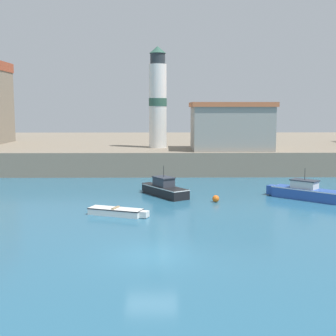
% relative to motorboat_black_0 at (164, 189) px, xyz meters
% --- Properties ---
extents(ground_plane, '(200.00, 200.00, 0.00)m').
position_rel_motorboat_black_0_xyz_m(ground_plane, '(-0.65, -15.40, -0.56)').
color(ground_plane, '#28607F').
extents(quay_seawall, '(120.00, 40.00, 2.52)m').
position_rel_motorboat_black_0_xyz_m(quay_seawall, '(-0.65, 29.95, 0.71)').
color(quay_seawall, gray).
rests_on(quay_seawall, ground).
extents(motorboat_black_0, '(3.89, 5.12, 2.44)m').
position_rel_motorboat_black_0_xyz_m(motorboat_black_0, '(0.00, 0.00, 0.00)').
color(motorboat_black_0, black).
rests_on(motorboat_black_0, ground).
extents(motorboat_blue_2, '(5.31, 4.88, 2.42)m').
position_rel_motorboat_black_0_xyz_m(motorboat_blue_2, '(10.99, -1.57, 0.01)').
color(motorboat_blue_2, '#284C9E').
rests_on(motorboat_blue_2, ground).
extents(dinghy_white_3, '(4.16, 2.33, 0.55)m').
position_rel_motorboat_black_0_xyz_m(dinghy_white_3, '(-3.13, -6.92, -0.30)').
color(dinghy_white_3, white).
rests_on(dinghy_white_3, ground).
extents(mooring_buoy, '(0.53, 0.53, 0.53)m').
position_rel_motorboat_black_0_xyz_m(mooring_buoy, '(3.89, -2.62, -0.29)').
color(mooring_buoy, orange).
rests_on(mooring_buoy, ground).
extents(lighthouse, '(2.05, 2.05, 11.44)m').
position_rel_motorboat_black_0_xyz_m(lighthouse, '(-0.65, 16.59, 7.49)').
color(lighthouse, silver).
rests_on(lighthouse, quay_seawall).
extents(harbor_shed_near_wharf, '(8.82, 6.93, 5.14)m').
position_rel_motorboat_black_0_xyz_m(harbor_shed_near_wharf, '(7.35, 13.86, 4.56)').
color(harbor_shed_near_wharf, gray).
rests_on(harbor_shed_near_wharf, quay_seawall).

